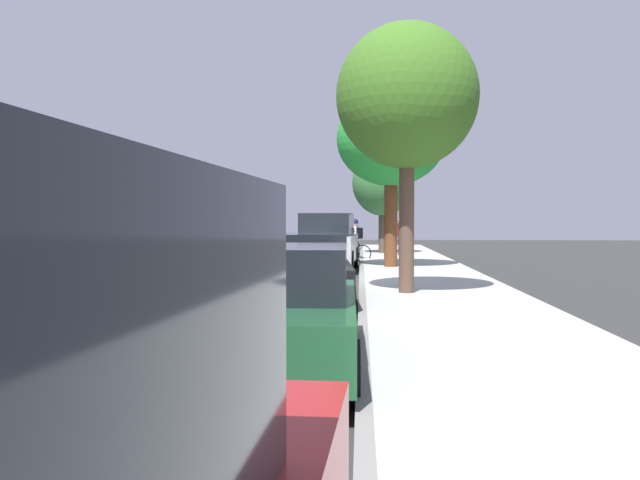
{
  "coord_description": "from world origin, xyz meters",
  "views": [
    {
      "loc": [
        1.86,
        -18.91,
        1.86
      ],
      "look_at": [
        0.23,
        8.31,
        0.94
      ],
      "focal_mm": 38.3,
      "sensor_mm": 36.0,
      "label": 1
    }
  ],
  "objects": [
    {
      "name": "lane_stripe_bike_edge",
      "position": [
        0.43,
        0.0,
        0.0
      ],
      "size": [
        0.12,
        46.13,
        0.01
      ],
      "primitive_type": "cube",
      "color": "white",
      "rests_on": "ground"
    },
    {
      "name": "lane_stripe_centre",
      "position": [
        -3.15,
        -0.96,
        0.0
      ],
      "size": [
        0.14,
        44.2,
        0.01
      ],
      "color": "white",
      "rests_on": "ground"
    },
    {
      "name": "bicycle_at_curb",
      "position": [
        1.43,
        9.34,
        0.38
      ],
      "size": [
        1.75,
        0.46,
        0.77
      ],
      "color": "black",
      "rests_on": "ground"
    },
    {
      "name": "street_tree_near_cyclist",
      "position": [
        2.89,
        -3.56,
        4.53
      ],
      "size": [
        3.17,
        3.17,
        6.02
      ],
      "color": "brown",
      "rests_on": "sidewalk"
    },
    {
      "name": "parked_sedan_black_mid",
      "position": [
        0.75,
        -4.85,
        0.75
      ],
      "size": [
        2.05,
        4.5,
        1.52
      ],
      "color": "black",
      "rests_on": "ground"
    },
    {
      "name": "pedestrian_on_phone",
      "position": [
        3.63,
        11.57,
        1.11
      ],
      "size": [
        0.33,
        0.6,
        1.67
      ],
      "color": "black",
      "rests_on": "sidewalk"
    },
    {
      "name": "street_tree_mid_block",
      "position": [
        2.89,
        4.5,
        4.48
      ],
      "size": [
        3.72,
        3.72,
        5.95
      ],
      "color": "brown",
      "rests_on": "sidewalk"
    },
    {
      "name": "parked_suv_silver_far",
      "position": [
        0.7,
        4.83,
        1.03
      ],
      "size": [
        2.12,
        4.78,
        1.99
      ],
      "color": "#B7BABF",
      "rests_on": "ground"
    },
    {
      "name": "sidewalk",
      "position": [
        3.74,
        0.0,
        0.08
      ],
      "size": [
        3.53,
        46.13,
        0.17
      ],
      "primitive_type": "cube",
      "color": "#A9ACA7",
      "rests_on": "ground"
    },
    {
      "name": "cyclist_with_backpack",
      "position": [
        1.65,
        8.88,
        1.11
      ],
      "size": [
        0.49,
        0.6,
        1.8
      ],
      "color": "#C6B284",
      "rests_on": "ground"
    },
    {
      "name": "ground",
      "position": [
        0.0,
        0.0,
        0.0
      ],
      "size": [
        73.81,
        73.81,
        0.0
      ],
      "primitive_type": "plane",
      "color": "#2E2E2E"
    },
    {
      "name": "curb_edge",
      "position": [
        1.9,
        0.0,
        0.08
      ],
      "size": [
        0.16,
        46.13,
        0.17
      ],
      "primitive_type": "cube",
      "color": "gray",
      "rests_on": "ground"
    },
    {
      "name": "parked_sedan_green_second",
      "position": [
        0.92,
        -10.91,
        0.75
      ],
      "size": [
        1.9,
        4.43,
        1.52
      ],
      "color": "#1E512D",
      "rests_on": "ground"
    },
    {
      "name": "parked_sedan_dark_blue_farthest",
      "position": [
        0.79,
        14.26,
        0.75
      ],
      "size": [
        1.91,
        4.44,
        1.52
      ],
      "color": "navy",
      "rests_on": "ground"
    },
    {
      "name": "street_tree_far_end",
      "position": [
        2.89,
        13.46,
        3.45
      ],
      "size": [
        2.87,
        2.87,
        4.87
      ],
      "color": "#483E2F",
      "rests_on": "sidewalk"
    }
  ]
}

